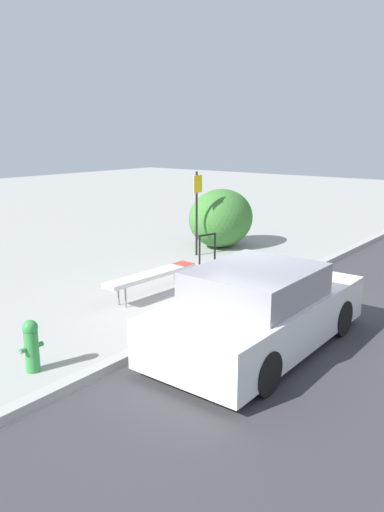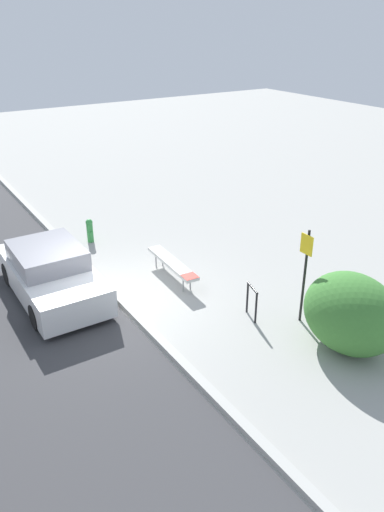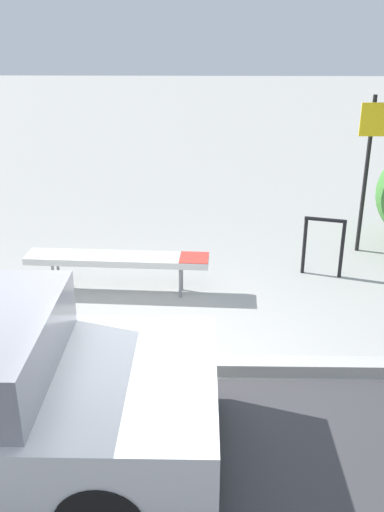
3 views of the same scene
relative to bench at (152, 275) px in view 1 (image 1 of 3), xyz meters
The scene contains 8 objects.
ground_plane 1.89m from the bench, 74.75° to the right, with size 60.00×60.00×0.00m, color #9E9E99.
curb 1.87m from the bench, 74.75° to the right, with size 60.00×0.20×0.13m.
bench is the anchor object (origin of this frame).
bike_rack 2.76m from the bench, 12.03° to the left, with size 0.54×0.19×0.83m.
sign_post 3.83m from the bench, 23.17° to the left, with size 0.36×0.08×2.30m.
fire_hydrant 3.66m from the bench, 164.92° to the right, with size 0.36×0.22×0.77m.
shrub_hedge 5.01m from the bench, 18.39° to the left, with size 2.17×1.73×1.71m.
parked_car_near 3.17m from the bench, 105.88° to the right, with size 4.02×1.80×1.33m.
Camera 1 is at (-7.73, -4.95, 3.27)m, focal length 35.00 mm.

